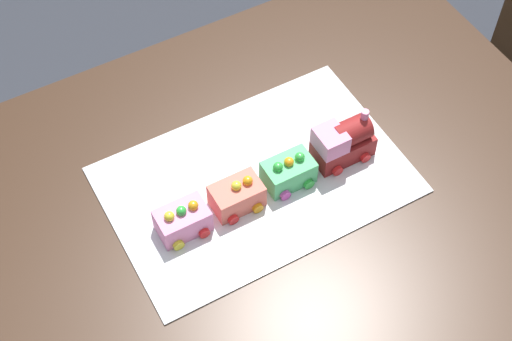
{
  "coord_description": "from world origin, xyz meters",
  "views": [
    {
      "loc": [
        0.42,
        0.74,
        1.99
      ],
      "look_at": [
        -0.02,
        -0.04,
        0.77
      ],
      "focal_mm": 52.95,
      "sensor_mm": 36.0,
      "label": 1
    }
  ],
  "objects": [
    {
      "name": "cake_car_caboose_bubblegum",
      "position": [
        0.16,
        -0.01,
        0.77
      ],
      "size": [
        0.1,
        0.08,
        0.07
      ],
      "color": "pink",
      "rests_on": "cake_board"
    },
    {
      "name": "cake_car_flatbed_coral",
      "position": [
        0.04,
        -0.01,
        0.77
      ],
      "size": [
        0.1,
        0.08,
        0.07
      ],
      "color": "#F27260",
      "rests_on": "cake_board"
    },
    {
      "name": "dining_table",
      "position": [
        0.0,
        0.0,
        0.63
      ],
      "size": [
        1.4,
        1.0,
        0.74
      ],
      "color": "#382316",
      "rests_on": "ground"
    },
    {
      "name": "cake_locomotive",
      "position": [
        -0.2,
        -0.01,
        0.79
      ],
      "size": [
        0.14,
        0.08,
        0.12
      ],
      "color": "maroon",
      "rests_on": "cake_board"
    },
    {
      "name": "cake_board",
      "position": [
        -0.02,
        -0.04,
        0.74
      ],
      "size": [
        0.6,
        0.4,
        0.0
      ],
      "primitive_type": "cube",
      "color": "silver",
      "rests_on": "dining_table"
    },
    {
      "name": "cake_car_hopper_mint_green",
      "position": [
        -0.08,
        -0.01,
        0.77
      ],
      "size": [
        0.1,
        0.08,
        0.07
      ],
      "color": "#59CC7A",
      "rests_on": "cake_board"
    }
  ]
}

